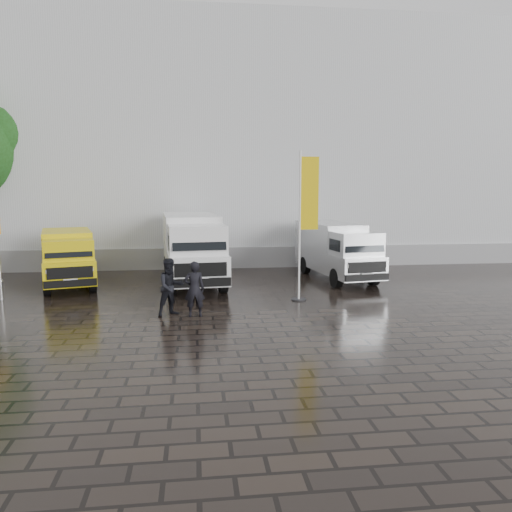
# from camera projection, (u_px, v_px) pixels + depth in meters

# --- Properties ---
(ground) EXTENTS (120.00, 120.00, 0.00)m
(ground) POSITION_uv_depth(u_px,v_px,m) (270.00, 307.00, 16.09)
(ground) COLOR black
(ground) RESTS_ON ground
(exhibition_hall) EXTENTS (44.00, 16.00, 12.00)m
(exhibition_hall) POSITION_uv_depth(u_px,v_px,m) (264.00, 152.00, 31.24)
(exhibition_hall) COLOR silver
(exhibition_hall) RESTS_ON ground
(hall_plinth) EXTENTS (44.00, 0.15, 1.00)m
(hall_plinth) POSITION_uv_depth(u_px,v_px,m) (286.00, 257.00, 24.07)
(hall_plinth) COLOR gray
(hall_plinth) RESTS_ON ground
(van_yellow) EXTENTS (2.92, 4.92, 2.13)m
(van_yellow) POSITION_uv_depth(u_px,v_px,m) (68.00, 259.00, 19.30)
(van_yellow) COLOR #D7C00B
(van_yellow) RESTS_ON ground
(van_white) EXTENTS (2.65, 6.44, 2.72)m
(van_white) POSITION_uv_depth(u_px,v_px,m) (193.00, 250.00, 19.84)
(van_white) COLOR white
(van_white) RESTS_ON ground
(van_silver) EXTENTS (2.54, 5.55, 2.32)m
(van_silver) POSITION_uv_depth(u_px,v_px,m) (337.00, 252.00, 20.86)
(van_silver) COLOR silver
(van_silver) RESTS_ON ground
(flagpole) EXTENTS (0.88, 0.50, 5.03)m
(flagpole) POSITION_uv_depth(u_px,v_px,m) (305.00, 218.00, 16.70)
(flagpole) COLOR black
(flagpole) RESTS_ON ground
(wheelie_bin) EXTENTS (0.80, 0.80, 1.06)m
(wheelie_bin) POSITION_uv_depth(u_px,v_px,m) (366.00, 256.00, 24.15)
(wheelie_bin) COLOR black
(wheelie_bin) RESTS_ON ground
(person_front) EXTENTS (0.63, 0.43, 1.67)m
(person_front) POSITION_uv_depth(u_px,v_px,m) (194.00, 289.00, 14.76)
(person_front) COLOR black
(person_front) RESTS_ON ground
(person_tent) EXTENTS (1.05, 0.97, 1.73)m
(person_tent) POSITION_uv_depth(u_px,v_px,m) (171.00, 287.00, 14.93)
(person_tent) COLOR black
(person_tent) RESTS_ON ground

